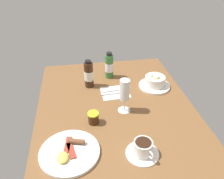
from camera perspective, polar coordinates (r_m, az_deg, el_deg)
name	(u,v)px	position (r cm, az deg, el deg)	size (l,w,h in cm)	color
ground_plane	(116,110)	(123.47, 0.99, -5.16)	(110.00, 84.00, 3.00)	brown
porridge_bowl	(155,82)	(140.30, 10.73, 1.86)	(19.04, 19.04, 7.87)	white
cutlery_setting	(114,92)	(134.15, 0.59, -0.68)	(14.79, 17.11, 0.90)	white
coffee_cup	(143,149)	(98.11, 7.78, -14.60)	(14.18, 14.18, 6.96)	white
wine_glass	(125,91)	(113.84, 3.20, -0.50)	(6.57, 6.57, 18.74)	white
jam_jar	(93,118)	(111.80, -4.70, -7.12)	(5.47, 5.47, 6.04)	#3D210E
sauce_bottle_brown	(89,75)	(136.83, -5.87, 3.75)	(5.50, 5.50, 17.46)	#382314
sauce_bottle_green	(109,66)	(145.97, -0.71, 5.90)	(5.34, 5.34, 17.49)	#337233
breakfast_plate	(69,152)	(100.70, -10.68, -15.24)	(25.70, 25.70, 3.70)	white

